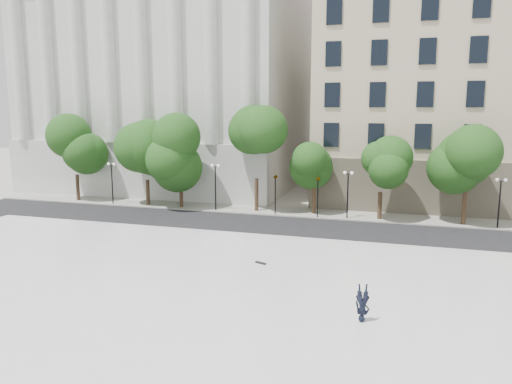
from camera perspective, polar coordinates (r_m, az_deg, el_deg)
ground at (r=24.70m, az=-10.38°, el=-13.52°), size 160.00×160.00×0.00m
plaza at (r=27.12m, az=-7.48°, el=-10.76°), size 44.00×22.00×0.45m
street at (r=40.72m, az=1.15°, el=-3.98°), size 60.00×8.00×0.02m
far_sidewalk at (r=46.38m, az=3.13°, el=-2.23°), size 60.00×4.00×0.12m
building_west at (r=64.91m, az=-8.71°, el=12.49°), size 31.50×27.65×25.60m
building_east at (r=59.81m, az=26.16°, el=10.19°), size 36.00×26.15×23.00m
traffic_light_west at (r=44.21m, az=2.23°, el=1.96°), size 0.39×1.72×4.19m
traffic_light_east at (r=43.43m, az=7.11°, el=1.71°), size 0.53×1.67×4.16m
person_lying at (r=22.82m, az=12.03°, el=-13.74°), size 0.75×1.75×0.46m
skateboard at (r=30.00m, az=0.54°, el=-8.11°), size 0.75×0.45×0.08m
street_trees at (r=45.86m, az=-1.61°, el=4.19°), size 41.29×4.97×8.03m
lamp_posts at (r=44.51m, az=2.83°, el=1.03°), size 35.96×0.28×4.44m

